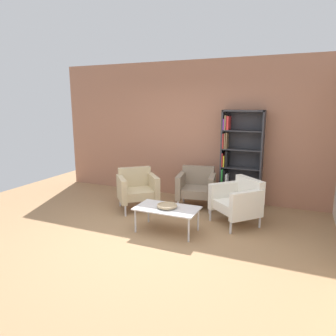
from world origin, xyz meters
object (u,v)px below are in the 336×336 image
(bookshelf_tall, at_px, (238,159))
(armchair_by_bookshelf, at_px, (137,188))
(coffee_table_low, at_px, (167,210))
(decorative_bowl, at_px, (167,206))
(armchair_corner_red, at_px, (197,186))
(armchair_spare_guest, at_px, (238,200))

(bookshelf_tall, distance_m, armchair_by_bookshelf, 2.08)
(coffee_table_low, relative_size, decorative_bowl, 3.12)
(coffee_table_low, distance_m, armchair_corner_red, 1.36)
(bookshelf_tall, height_order, armchair_spare_guest, bookshelf_tall)
(armchair_by_bookshelf, bearing_deg, decorative_bowl, -80.03)
(bookshelf_tall, height_order, armchair_by_bookshelf, bookshelf_tall)
(bookshelf_tall, height_order, coffee_table_low, bookshelf_tall)
(coffee_table_low, relative_size, armchair_spare_guest, 1.05)
(coffee_table_low, relative_size, armchair_corner_red, 1.22)
(armchair_by_bookshelf, relative_size, armchair_spare_guest, 1.00)
(coffee_table_low, height_order, armchair_spare_guest, armchair_spare_guest)
(coffee_table_low, bearing_deg, decorative_bowl, 90.00)
(armchair_corner_red, height_order, armchair_by_bookshelf, same)
(coffee_table_low, distance_m, decorative_bowl, 0.07)
(armchair_corner_red, xyz_separation_m, armchair_spare_guest, (0.93, -0.59, 0.00))
(armchair_corner_red, relative_size, armchair_by_bookshelf, 0.86)
(coffee_table_low, height_order, armchair_corner_red, armchair_corner_red)
(decorative_bowl, height_order, armchair_by_bookshelf, armchair_by_bookshelf)
(decorative_bowl, height_order, armchair_spare_guest, armchair_spare_guest)
(bookshelf_tall, distance_m, armchair_corner_red, 0.99)
(bookshelf_tall, relative_size, armchair_corner_red, 2.33)
(armchair_corner_red, bearing_deg, armchair_by_bookshelf, -160.46)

